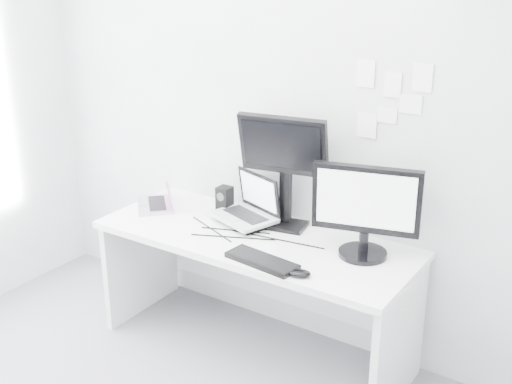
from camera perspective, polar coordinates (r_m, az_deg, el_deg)
back_wall at (r=3.72m, az=2.89°, el=6.79°), size 3.60×0.00×3.60m
desk at (r=3.81m, az=-0.09°, el=-8.84°), size 1.80×0.70×0.73m
macbook at (r=4.06m, az=-8.79°, el=0.26°), size 0.37×0.37×0.23m
speaker at (r=3.93m, az=-2.73°, el=-0.68°), size 0.10×0.10×0.16m
dell_laptop at (r=3.75m, az=-1.11°, el=-0.66°), size 0.42×0.37×0.29m
rear_monitor at (r=3.64m, az=2.45°, el=1.89°), size 0.52×0.27×0.68m
samsung_monitor at (r=3.36m, az=9.43°, el=-1.59°), size 0.59×0.39×0.50m
keyboard at (r=3.34m, az=0.52°, el=-5.98°), size 0.40×0.18×0.03m
mouse at (r=3.21m, az=3.80°, el=-7.02°), size 0.13×0.11×0.04m
wall_note_0 at (r=3.46m, az=9.45°, el=10.07°), size 0.10×0.00×0.14m
wall_note_1 at (r=3.41m, az=11.74°, el=9.08°), size 0.09×0.00×0.13m
wall_note_2 at (r=3.35m, az=14.20°, el=9.56°), size 0.10×0.00×0.14m
wall_note_3 at (r=3.45m, az=11.24°, el=6.53°), size 0.11×0.00×0.08m
wall_note_4 at (r=3.39m, az=13.22°, el=7.42°), size 0.12×0.00×0.10m
wall_note_5 at (r=3.51m, az=9.55°, el=5.70°), size 0.11×0.00×0.13m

